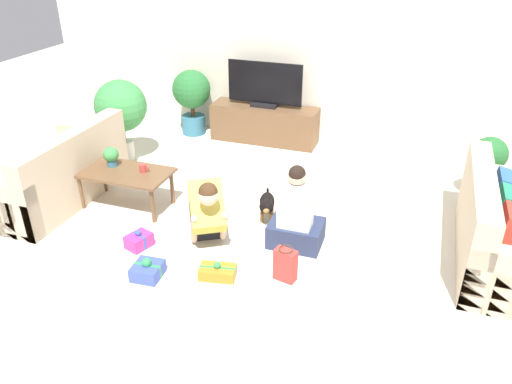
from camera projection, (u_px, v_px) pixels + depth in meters
The scene contains 19 objects.
ground_plane at pixel (255, 230), 5.22m from camera, with size 16.00×16.00×0.00m, color beige.
wall_back at pixel (319, 51), 6.79m from camera, with size 8.40×0.06×2.60m.
sofa_left at pixel (55, 175), 5.68m from camera, with size 0.92×1.75×0.84m.
sofa_right at pixel (508, 234), 4.60m from camera, with size 0.92×1.75×0.84m.
coffee_table at pixel (125, 175), 5.49m from camera, with size 1.02×0.56×0.43m.
tv_console at pixel (264, 124), 7.24m from camera, with size 1.54×0.43×0.53m.
tv at pixel (265, 87), 6.98m from camera, with size 1.08×0.20×0.63m.
potted_plant_corner_right at pixel (488, 161), 5.57m from camera, with size 0.39×0.39×0.77m.
potted_plant_back_left at pixel (192, 95), 7.37m from camera, with size 0.56×0.56×0.97m.
potted_plant_corner_left at pixel (121, 108), 6.45m from camera, with size 0.67×0.67×1.09m.
person_kneeling at pixel (206, 210), 4.90m from camera, with size 0.66×0.81×0.78m.
person_sitting at pixel (296, 218), 4.83m from camera, with size 0.53×0.48×0.88m.
dog at pixel (267, 204), 5.30m from camera, with size 0.25×0.49×0.31m.
gift_box_a at pixel (218, 272), 4.49m from camera, with size 0.35×0.25×0.16m.
gift_box_b at pixel (148, 270), 4.49m from camera, with size 0.27×0.28×0.20m.
gift_box_c at pixel (139, 240), 4.91m from camera, with size 0.25×0.28×0.19m.
gift_bag_a at pixel (285, 265), 4.41m from camera, with size 0.22×0.15×0.33m.
mug at pixel (143, 168), 5.43m from camera, with size 0.12×0.08×0.09m.
tabletop_plant at pixel (111, 156), 5.53m from camera, with size 0.17×0.17×0.22m.
Camera 1 is at (1.46, -4.16, 2.81)m, focal length 35.00 mm.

